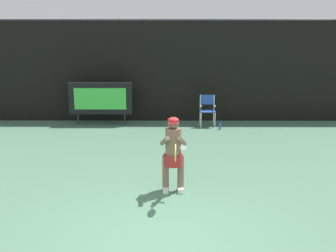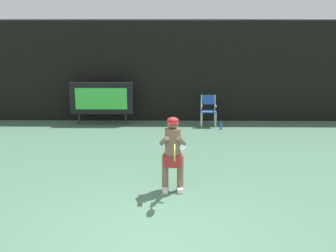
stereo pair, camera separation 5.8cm
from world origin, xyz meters
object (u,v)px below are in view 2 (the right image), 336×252
at_px(tennis_player, 173,151).
at_px(tennis_racket, 175,152).
at_px(scoreboard, 102,98).
at_px(umpire_chair, 208,109).
at_px(water_bottle, 221,126).

distance_m(tennis_player, tennis_racket, 0.70).
bearing_deg(scoreboard, tennis_racket, -68.67).
bearing_deg(tennis_player, umpire_chair, 77.66).
height_order(scoreboard, tennis_player, tennis_player).
distance_m(umpire_chair, tennis_player, 5.79).
distance_m(scoreboard, water_bottle, 4.25).
xyz_separation_m(scoreboard, water_bottle, (4.12, -0.63, -0.82)).
bearing_deg(tennis_racket, scoreboard, 128.42).
relative_size(tennis_player, tennis_racket, 2.51).
relative_size(scoreboard, water_bottle, 8.30).
height_order(water_bottle, tennis_racket, tennis_racket).
bearing_deg(tennis_racket, tennis_player, 109.74).
relative_size(water_bottle, tennis_racket, 0.44).
bearing_deg(tennis_player, scoreboard, 113.28).
bearing_deg(umpire_chair, tennis_racket, -100.80).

